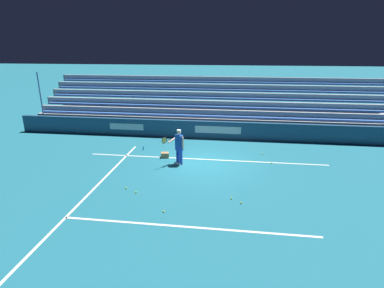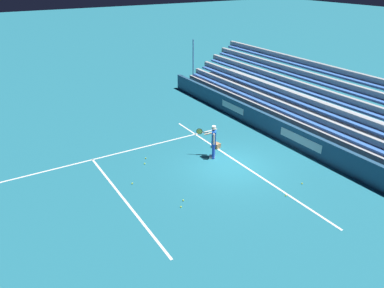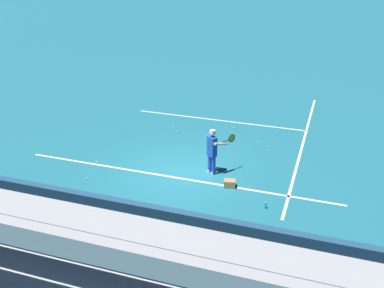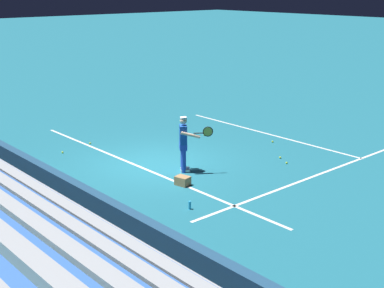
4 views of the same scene
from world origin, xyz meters
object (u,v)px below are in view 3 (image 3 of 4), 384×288
object	(u,v)px
tennis_ball_far_left	(234,128)
tennis_ball_near_player	(178,132)
tennis_player	(213,151)
ball_box_cardboard	(230,183)
tennis_ball_midcourt	(259,142)
tennis_ball_by_box	(269,147)
water_bottle	(265,205)
tennis_ball_on_baseline	(87,178)
tennis_ball_toward_net	(173,128)
tennis_ball_far_right	(97,162)

from	to	relation	value
tennis_ball_far_left	tennis_ball_near_player	bearing A→B (deg)	-151.46
tennis_player	ball_box_cardboard	size ratio (longest dim) A/B	4.29
tennis_ball_midcourt	tennis_ball_by_box	bearing A→B (deg)	-29.80
tennis_ball_near_player	water_bottle	world-z (taller)	water_bottle
tennis_ball_far_left	tennis_ball_on_baseline	size ratio (longest dim) A/B	1.00
ball_box_cardboard	tennis_ball_near_player	size ratio (longest dim) A/B	6.06
tennis_ball_far_left	tennis_ball_by_box	size ratio (longest dim) A/B	1.00
tennis_ball_toward_net	water_bottle	bearing A→B (deg)	-45.43
tennis_ball_toward_net	tennis_ball_far_left	xyz separation A→B (m)	(2.66, 0.94, 0.00)
tennis_ball_on_baseline	tennis_ball_far_left	bearing A→B (deg)	58.64
ball_box_cardboard	tennis_ball_toward_net	bearing A→B (deg)	131.25
ball_box_cardboard	tennis_ball_midcourt	xyz separation A→B (m)	(0.27, 4.01, -0.10)
tennis_ball_far_right	tennis_ball_by_box	bearing A→B (deg)	30.32
tennis_ball_far_left	tennis_ball_near_player	distance (m)	2.62
tennis_player	tennis_ball_far_left	bearing A→B (deg)	93.24
water_bottle	ball_box_cardboard	bearing A→B (deg)	145.56
tennis_ball_toward_net	water_bottle	xyz separation A→B (m)	(5.21, -5.29, 0.08)
tennis_ball_toward_net	tennis_ball_midcourt	world-z (taller)	same
tennis_player	tennis_ball_near_player	distance (m)	4.18
ball_box_cardboard	tennis_ball_midcourt	world-z (taller)	ball_box_cardboard
tennis_ball_by_box	tennis_ball_near_player	bearing A→B (deg)	176.27
tennis_ball_far_left	tennis_player	bearing A→B (deg)	-86.76
tennis_ball_far_left	tennis_ball_on_baseline	distance (m)	7.46
tennis_ball_by_box	tennis_ball_near_player	size ratio (longest dim) A/B	1.00
tennis_ball_toward_net	tennis_ball_near_player	bearing A→B (deg)	-41.41
ball_box_cardboard	tennis_ball_far_left	bearing A→B (deg)	102.06
tennis_player	tennis_ball_by_box	xyz separation A→B (m)	(1.63, 2.92, -0.86)
ball_box_cardboard	tennis_ball_far_right	xyz separation A→B (m)	(-5.34, 0.16, -0.10)
ball_box_cardboard	tennis_ball_on_baseline	distance (m)	5.13
tennis_player	tennis_ball_by_box	distance (m)	3.46
tennis_ball_far_left	tennis_ball_midcourt	bearing A→B (deg)	-41.83
tennis_player	tennis_ball_midcourt	world-z (taller)	tennis_player
tennis_ball_by_box	tennis_ball_on_baseline	bearing A→B (deg)	-139.95
tennis_ball_on_baseline	tennis_ball_near_player	bearing A→B (deg)	72.87
ball_box_cardboard	tennis_ball_midcourt	size ratio (longest dim) A/B	6.06
tennis_ball_toward_net	tennis_ball_near_player	size ratio (longest dim) A/B	1.00
tennis_ball_far_left	tennis_ball_on_baseline	bearing A→B (deg)	-121.36
tennis_ball_midcourt	water_bottle	xyz separation A→B (m)	(1.17, -4.99, 0.08)
ball_box_cardboard	tennis_ball_by_box	world-z (taller)	ball_box_cardboard
tennis_player	water_bottle	size ratio (longest dim) A/B	7.80
tennis_ball_far_left	water_bottle	xyz separation A→B (m)	(2.55, -6.23, 0.08)
tennis_ball_toward_net	water_bottle	size ratio (longest dim) A/B	0.30
tennis_ball_near_player	tennis_player	bearing A→B (deg)	-51.32
tennis_ball_on_baseline	tennis_ball_by_box	size ratio (longest dim) A/B	1.00
tennis_ball_midcourt	tennis_ball_near_player	bearing A→B (deg)	-179.84
tennis_ball_far_left	water_bottle	world-z (taller)	water_bottle
water_bottle	tennis_ball_by_box	bearing A→B (deg)	98.11
tennis_ball_near_player	tennis_ball_on_baseline	bearing A→B (deg)	-107.13
tennis_player	tennis_ball_near_player	xyz separation A→B (m)	(-2.56, 3.20, -0.86)
ball_box_cardboard	water_bottle	size ratio (longest dim) A/B	1.82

